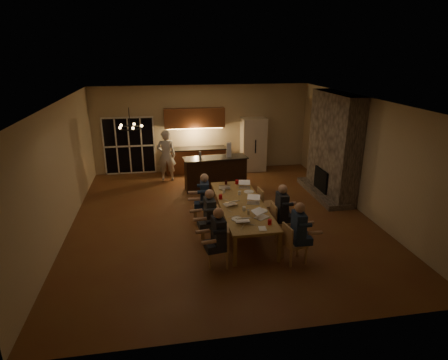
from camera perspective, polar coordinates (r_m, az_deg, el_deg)
floor at (r=10.39m, az=-0.34°, el=-5.79°), size 9.00×9.00×0.00m
back_wall at (r=14.17m, az=-3.37°, el=7.85°), size 8.00×0.04×3.20m
left_wall at (r=10.01m, az=-23.70°, el=1.36°), size 0.04×9.00×3.20m
right_wall at (r=11.17m, az=20.48°, el=3.52°), size 0.04×9.00×3.20m
ceiling at (r=9.48m, az=-0.38°, el=12.12°), size 8.00×9.00×0.04m
french_doors at (r=14.20m, az=-14.23°, el=5.04°), size 1.86×0.08×2.10m
fireplace at (r=12.05m, az=16.38°, el=5.05°), size 0.58×2.50×3.20m
kitchenette at (r=13.91m, az=-4.42°, el=5.92°), size 2.24×0.68×2.40m
refrigerator at (r=14.28m, az=4.48°, el=5.44°), size 0.90×0.68×2.00m
dining_table at (r=9.56m, az=2.65°, el=-5.65°), size 1.10×3.35×0.75m
bar_island at (r=12.36m, az=-1.32°, el=1.07°), size 2.13×0.83×1.08m
chair_left_near at (r=8.06m, az=-0.87°, el=-10.13°), size 0.50×0.50×0.89m
chair_left_mid at (r=8.95m, az=-2.12°, el=-6.97°), size 0.45×0.45×0.89m
chair_left_far at (r=9.97m, az=-3.37°, el=-4.12°), size 0.45×0.45×0.89m
chair_right_near at (r=8.33m, az=10.75°, el=-9.44°), size 0.51×0.51×0.89m
chair_right_mid at (r=9.29m, az=8.70°, el=-6.17°), size 0.44×0.44×0.89m
chair_right_far at (r=10.22m, az=6.57°, el=-3.62°), size 0.48×0.48×0.89m
person_left_near at (r=7.86m, az=-0.83°, el=-8.91°), size 0.68×0.68×1.38m
person_right_near at (r=8.26m, az=11.24°, el=-7.84°), size 0.62×0.62×1.38m
person_left_mid at (r=8.80m, az=-2.17°, el=-5.67°), size 0.65×0.65×1.38m
person_right_mid at (r=9.20m, az=8.77°, el=-4.75°), size 0.61×0.61×1.38m
person_left_far at (r=9.86m, az=-2.96°, el=-2.85°), size 0.65×0.65×1.38m
standing_person at (r=13.22m, az=-8.79°, el=3.70°), size 0.66×0.44×1.80m
chandelier at (r=8.65m, az=-14.11°, el=7.70°), size 0.53×0.53×0.03m
laptop_a at (r=8.43m, az=2.81°, el=-5.57°), size 0.33×0.29×0.23m
laptop_b at (r=8.62m, az=5.79°, el=-5.05°), size 0.42×0.41×0.23m
laptop_c at (r=9.28m, az=0.95°, el=-3.13°), size 0.39×0.36×0.23m
laptop_d at (r=9.39m, az=4.49°, el=-2.92°), size 0.39×0.37×0.23m
laptop_e at (r=10.38m, az=0.08°, el=-0.65°), size 0.35×0.32×0.23m
laptop_f at (r=10.42m, az=3.12°, el=-0.61°), size 0.37×0.34×0.23m
mug_front at (r=8.99m, az=3.07°, el=-4.38°), size 0.09×0.09×0.10m
mug_mid at (r=9.94m, az=2.37°, el=-1.97°), size 0.08×0.08×0.10m
mug_back at (r=10.05m, az=-0.07°, el=-1.71°), size 0.08×0.08×0.10m
redcup_near at (r=8.34m, az=6.98°, el=-6.37°), size 0.09×0.09×0.12m
redcup_mid at (r=9.65m, az=-0.53°, el=-2.58°), size 0.09×0.09×0.12m
redcup_far at (r=10.72m, az=1.98°, el=-0.30°), size 0.10×0.10×0.12m
can_silver at (r=8.78m, az=3.73°, el=-4.91°), size 0.06×0.06×0.12m
can_cola at (r=10.68m, az=0.31°, el=-0.38°), size 0.07×0.07×0.12m
can_right at (r=9.69m, az=4.96°, el=-2.56°), size 0.07×0.07×0.12m
plate_near at (r=9.01m, az=5.81°, el=-4.68°), size 0.27×0.27×0.02m
plate_left at (r=8.55m, az=1.99°, el=-5.96°), size 0.25×0.25×0.02m
plate_far at (r=10.15m, az=3.80°, el=-1.80°), size 0.27×0.27×0.02m
notepad at (r=8.16m, az=5.87°, el=-7.37°), size 0.19×0.24×0.01m
bar_bottle at (r=12.06m, az=-3.67°, el=3.85°), size 0.08×0.08×0.24m
bar_blender at (r=12.21m, az=0.76°, el=4.64°), size 0.17×0.17×0.47m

